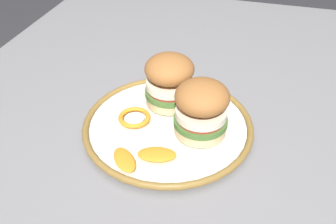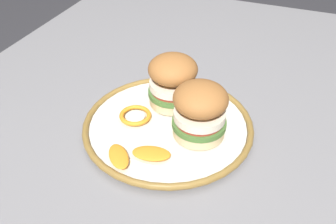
% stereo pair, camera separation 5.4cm
% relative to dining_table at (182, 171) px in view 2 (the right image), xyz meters
% --- Properties ---
extents(dining_table, '(1.37, 1.05, 0.76)m').
position_rel_dining_table_xyz_m(dining_table, '(0.00, 0.00, 0.00)').
color(dining_table, gray).
rests_on(dining_table, ground).
extents(dinner_plate, '(0.31, 0.31, 0.02)m').
position_rel_dining_table_xyz_m(dinner_plate, '(0.01, 0.03, 0.10)').
color(dinner_plate, silver).
rests_on(dinner_plate, dining_table).
extents(sandwich_half_left, '(0.13, 0.13, 0.10)m').
position_rel_dining_table_xyz_m(sandwich_half_left, '(0.07, 0.05, 0.16)').
color(sandwich_half_left, beige).
rests_on(sandwich_half_left, dinner_plate).
extents(sandwich_half_right, '(0.13, 0.13, 0.10)m').
position_rel_dining_table_xyz_m(sandwich_half_right, '(0.00, -0.03, 0.16)').
color(sandwich_half_right, beige).
rests_on(sandwich_half_right, dinner_plate).
extents(orange_peel_curled, '(0.08, 0.08, 0.01)m').
position_rel_dining_table_xyz_m(orange_peel_curled, '(-0.00, 0.09, 0.11)').
color(orange_peel_curled, orange).
rests_on(orange_peel_curled, dinner_plate).
extents(orange_peel_strip_long, '(0.05, 0.07, 0.01)m').
position_rel_dining_table_xyz_m(orange_peel_strip_long, '(-0.08, 0.03, 0.11)').
color(orange_peel_strip_long, orange).
rests_on(orange_peel_strip_long, dinner_plate).
extents(orange_peel_strip_short, '(0.07, 0.06, 0.01)m').
position_rel_dining_table_xyz_m(orange_peel_strip_short, '(-0.11, 0.07, 0.11)').
color(orange_peel_strip_short, orange).
rests_on(orange_peel_strip_short, dinner_plate).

